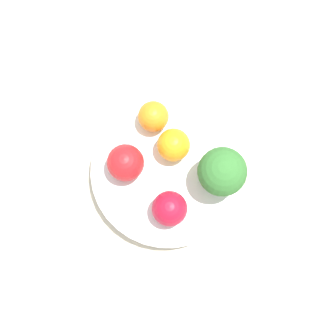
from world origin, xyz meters
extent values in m
plane|color=gray|center=(0.00, 0.00, 0.00)|extent=(6.00, 6.00, 0.00)
cube|color=beige|center=(0.00, 0.00, 0.01)|extent=(1.20, 1.20, 0.02)
cylinder|color=white|center=(0.00, 0.00, 0.03)|extent=(0.20, 0.20, 0.03)
cylinder|color=#99C17A|center=(0.03, -0.06, 0.06)|extent=(0.02, 0.02, 0.02)
sphere|color=#387A33|center=(0.03, -0.06, 0.09)|extent=(0.06, 0.06, 0.06)
sphere|color=#B7142D|center=(-0.04, -0.04, 0.07)|extent=(0.04, 0.04, 0.04)
sphere|color=red|center=(-0.03, 0.04, 0.07)|extent=(0.05, 0.05, 0.05)
sphere|color=orange|center=(0.04, 0.06, 0.07)|extent=(0.04, 0.04, 0.04)
sphere|color=orange|center=(0.03, 0.01, 0.07)|extent=(0.04, 0.04, 0.04)
camera|label=1|loc=(-0.09, -0.08, 0.65)|focal=50.00mm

